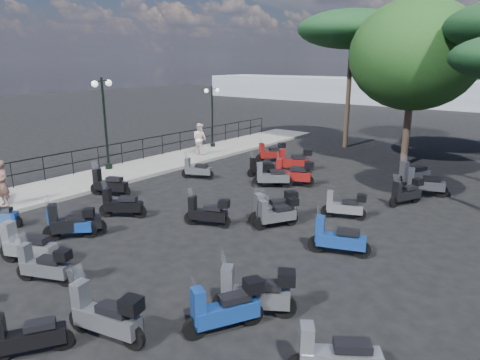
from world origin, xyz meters
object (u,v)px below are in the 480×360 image
Objects in this scene: scooter_11 at (261,167)px; scooter_4 at (197,170)px; pedestrian_far at (200,139)px; scooter_9 at (121,205)px; scooter_19 at (27,337)px; scooter_23 at (424,184)px; lamp_post_2 at (212,113)px; scooter_7 at (27,247)px; scooter_30 at (277,208)px; scooter_15 at (274,208)px; scooter_28 at (344,206)px; scooter_17 at (294,161)px; scooter_14 at (208,213)px; scooter_16 at (271,177)px; scooter_25 at (335,357)px; scooter_22 at (406,193)px; scooter_5 at (271,153)px; scooter_8 at (73,223)px; scooter_26 at (255,293)px; scooter_29 at (413,175)px; scooter_2 at (71,224)px; scooter_3 at (109,184)px; lamp_post_1 at (105,118)px; scooter_10 at (293,174)px; broadleaf_tree at (415,55)px; scooter_21 at (277,214)px; scooter_20 at (225,309)px; pine_2 at (353,30)px; woman at (2,184)px; scooter_27 at (338,239)px; scooter_18 at (106,316)px.

scooter_4 is at bearing 71.98° from scooter_11.
pedestrian_far reaches higher than scooter_9.
scooter_19 is (9.14, -14.28, -0.61)m from pedestrian_far.
lamp_post_2 is at bearing 61.29° from scooter_23.
scooter_30 is at bearing -50.02° from scooter_7.
scooter_15 reaches higher than scooter_30.
scooter_17 is at bearing 24.18° from scooter_28.
scooter_28 is (3.19, 3.39, -0.02)m from scooter_14.
scooter_16 is 0.99× the size of scooter_25.
scooter_22 is (4.39, 6.19, -0.00)m from scooter_14.
scooter_5 is 0.89× the size of scooter_8.
scooter_29 reaches higher than scooter_26.
scooter_30 is at bearing 160.64° from scooter_5.
scooter_7 is 1.23× the size of scooter_30.
scooter_2 is 0.76× the size of scooter_3.
scooter_10 is at bearing 5.40° from lamp_post_1.
scooter_4 is at bearing 90.19° from scooter_10.
lamp_post_2 is 2.47× the size of scooter_28.
lamp_post_2 is 12.29m from scooter_29.
scooter_15 is 0.97× the size of scooter_26.
scooter_9 is at bearing 104.94° from scooter_28.
broadleaf_tree reaches higher than scooter_10.
scooter_11 is 0.99× the size of scooter_21.
lamp_post_2 reaches higher than scooter_22.
scooter_23 is 7.40m from broadleaf_tree.
scooter_11 is at bearing 15.59° from lamp_post_1.
scooter_2 is at bearing 155.45° from scooter_9.
scooter_20 is 0.98× the size of scooter_26.
scooter_5 is at bearing -102.20° from pine_2.
woman is 0.21× the size of pine_2.
scooter_11 is 0.84× the size of scooter_27.
broadleaf_tree reaches higher than scooter_21.
scooter_19 is 0.90× the size of scooter_28.
scooter_30 is at bearing 147.69° from pedestrian_far.
scooter_5 is 14.37m from scooter_26.
lamp_post_1 is 2.63× the size of scooter_3.
scooter_29 reaches higher than scooter_14.
scooter_18 is at bearing -42.25° from lamp_post_2.
scooter_5 is 9.09m from pine_2.
scooter_14 is at bearing 97.61° from scooter_29.
broadleaf_tree is at bearing -62.20° from scooter_21.
scooter_23 is (7.13, 11.00, -0.02)m from scooter_8.
pine_2 is at bearing 150.60° from broadleaf_tree.
broadleaf_tree reaches higher than pine_2.
scooter_8 is (0.98, -12.16, 0.01)m from scooter_5.
scooter_16 is (4.44, 4.96, -0.00)m from scooter_3.
scooter_27 is at bearing -166.53° from scooter_16.
scooter_23 reaches higher than scooter_28.
scooter_20 reaches higher than scooter_25.
scooter_11 is 0.89× the size of scooter_20.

